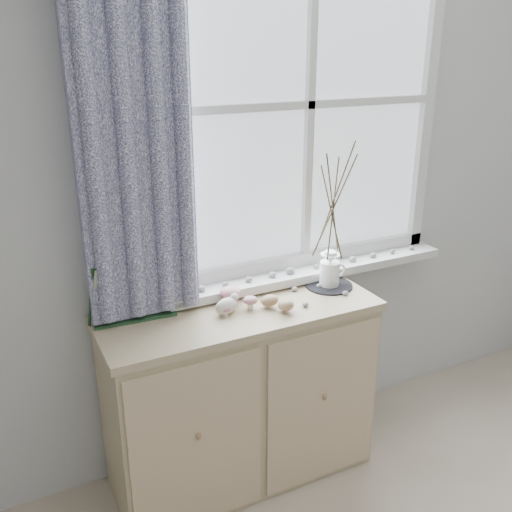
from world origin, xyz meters
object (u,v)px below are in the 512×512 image
at_px(botanical_book, 134,291).
at_px(sideboard, 242,395).
at_px(twig_pitcher, 333,203).
at_px(toadstool_cluster, 234,297).

bearing_deg(botanical_book, sideboard, -9.39).
bearing_deg(sideboard, twig_pitcher, 5.06).
height_order(botanical_book, twig_pitcher, twig_pitcher).
distance_m(sideboard, botanical_book, 0.71).
bearing_deg(toadstool_cluster, sideboard, -71.32).
xyz_separation_m(sideboard, botanical_book, (-0.42, 0.10, 0.56)).
distance_m(sideboard, toadstool_cluster, 0.48).
xyz_separation_m(sideboard, twig_pitcher, (0.47, 0.04, 0.82)).
distance_m(toadstool_cluster, twig_pitcher, 0.59).
bearing_deg(twig_pitcher, botanical_book, -175.89).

